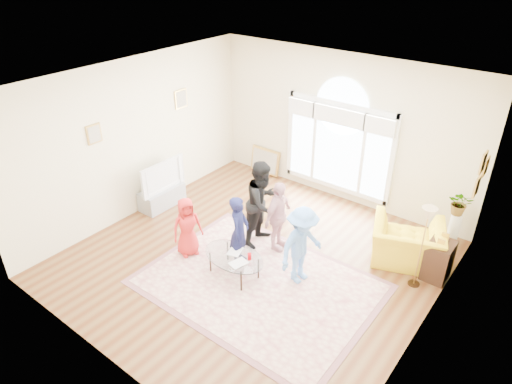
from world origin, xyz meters
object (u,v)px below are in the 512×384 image
Objects in this scene: tv_console at (162,197)px; television at (160,175)px; armchair at (406,243)px; coffee_table at (234,257)px; area_rug at (259,284)px.

tv_console is 0.88× the size of television.
tv_console is 0.83× the size of armchair.
television is 0.93× the size of coffee_table.
area_rug is at bearing -13.65° from tv_console.
area_rug is at bearing 30.60° from armchair.
area_rug is 2.73m from armchair.
coffee_table is (2.77, -0.86, 0.19)m from tv_console.
armchair is (2.17, 2.18, -0.01)m from coffee_table.
armchair is at bearing 49.58° from coffee_table.
television is at bearing 0.00° from tv_console.
tv_console is at bearing -5.79° from armchair.
armchair is (4.93, 1.32, 0.18)m from tv_console.
television is (-3.24, 0.79, 0.74)m from area_rug.
coffee_table is at bearing -17.25° from television.
coffee_table reaches higher than tv_console.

